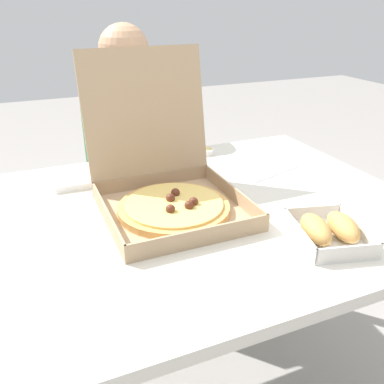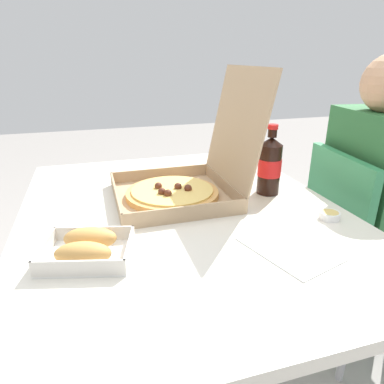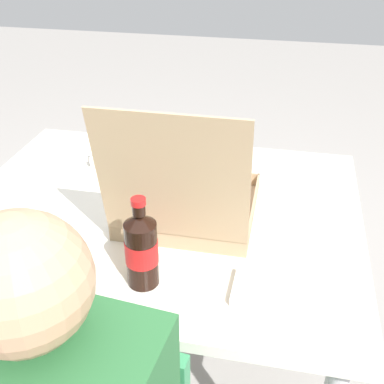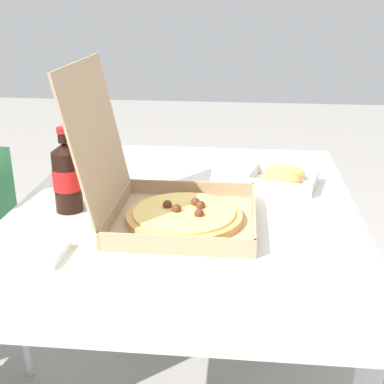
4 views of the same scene
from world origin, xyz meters
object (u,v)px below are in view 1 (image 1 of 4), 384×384
Objects in this scene: napkin_pile at (73,181)px; pizza_box_open at (168,188)px; chair at (133,189)px; diner_person at (128,140)px; paper_menu at (261,167)px; cola_bottle at (152,142)px; dipping_sauce_cup at (206,151)px; bread_side_box at (329,230)px.

pizza_box_open is at bearing -49.78° from napkin_pile.
chair is 7.55× the size of napkin_pile.
diner_person is 0.65m from paper_menu.
dipping_sauce_cup is (0.22, 0.07, -0.08)m from cola_bottle.
diner_person is 5.20× the size of bread_side_box.
cola_bottle is at bearing 80.32° from pizza_box_open.
diner_person is at bearing 83.78° from chair.
chair reaches higher than dipping_sauce_cup.
cola_bottle is 2.04× the size of napkin_pile.
pizza_box_open is 0.41m from bread_side_box.
chair is 0.21m from diner_person.
cola_bottle is 0.25m from dipping_sauce_cup.
chair is 14.82× the size of dipping_sauce_cup.
pizza_box_open reaches higher than bread_side_box.
bread_side_box is 0.46m from paper_menu.
napkin_pile is (-0.29, -0.41, 0.25)m from chair.
chair is 0.64m from paper_menu.
chair reaches higher than bread_side_box.
dipping_sauce_cup is (-0.11, 0.19, 0.01)m from paper_menu.
chair is at bearing 83.80° from pizza_box_open.
paper_menu is at bearing -62.26° from diner_person.
bread_side_box reaches higher than paper_menu.
cola_bottle is 0.37m from paper_menu.
dipping_sauce_cup is (0.27, 0.34, -0.04)m from pizza_box_open.
paper_menu is at bearing -20.08° from cola_bottle.
chair is 1.95× the size of pizza_box_open.
chair is at bearing 104.26° from paper_menu.
chair is at bearing 102.39° from bread_side_box.
pizza_box_open is at bearing -175.39° from paper_menu.
cola_bottle is at bearing 3.35° from napkin_pile.
cola_bottle is 4.00× the size of dipping_sauce_cup.
pizza_box_open reaches higher than chair.
bread_side_box is at bearing -78.63° from diner_person.
cola_bottle is (-0.24, 0.57, 0.07)m from bread_side_box.
diner_person reaches higher than pizza_box_open.
diner_person is at bearing 101.37° from bread_side_box.
pizza_box_open is 1.93× the size of bread_side_box.
paper_menu is 0.22m from dipping_sauce_cup.
paper_menu is 1.91× the size of napkin_pile.
pizza_box_open reaches higher than dipping_sauce_cup.
bread_side_box is (0.21, -0.96, 0.27)m from chair.
dipping_sauce_cup is (-0.01, 0.64, -0.01)m from bread_side_box.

